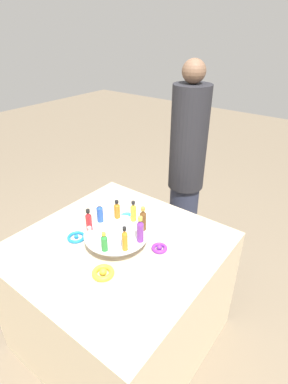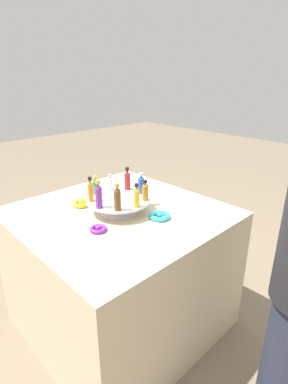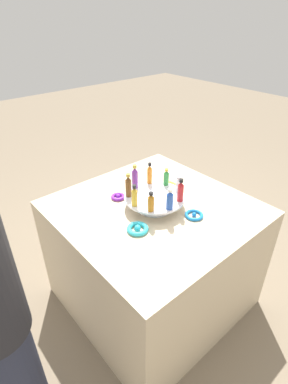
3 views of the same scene
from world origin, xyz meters
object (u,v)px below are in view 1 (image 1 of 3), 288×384
(bottle_brown, at_px, (143,219))
(bottle_gold, at_px, (134,212))
(ribbon_bow_teal, at_px, (128,218))
(bottle_clear, at_px, (90,235))
(bottle_purple, at_px, (140,230))
(bottle_blue, at_px, (100,213))
(ribbon_bow_gold, at_px, (103,273))
(bottle_green, at_px, (104,242))
(bottle_amber, at_px, (117,210))
(ribbon_bow_purple, at_px, (159,248))
(display_stand, at_px, (117,237))
(bottle_orange, at_px, (125,239))
(ribbon_bow_blue, at_px, (76,237))
(person_figure, at_px, (186,170))
(bottle_red, at_px, (89,221))

(bottle_brown, xyz_separation_m, bottle_gold, (-0.03, -0.09, -0.01))
(ribbon_bow_teal, bearing_deg, bottle_clear, 8.45)
(bottle_purple, bearing_deg, bottle_blue, -90.40)
(bottle_blue, height_order, ribbon_bow_gold, bottle_blue)
(bottle_green, distance_m, bottle_amber, 0.29)
(bottle_brown, distance_m, ribbon_bow_purple, 0.17)
(display_stand, relative_size, bottle_orange, 2.55)
(bottle_orange, xyz_separation_m, bottle_brown, (-0.18, -0.03, 0.00))
(bottle_brown, height_order, ribbon_bow_teal, bottle_brown)
(ribbon_bow_blue, relative_size, ribbon_bow_gold, 0.95)
(bottle_gold, bearing_deg, bottle_blue, -50.40)
(bottle_orange, distance_m, bottle_brown, 0.19)
(bottle_brown, distance_m, bottle_amber, 0.19)
(bottle_brown, bearing_deg, ribbon_bow_blue, -55.07)
(bottle_brown, xyz_separation_m, ribbon_bow_purple, (0.01, 0.12, -0.13))
(bottle_blue, bearing_deg, bottle_amber, 149.60)
(bottle_orange, height_order, person_figure, person_figure)
(bottle_amber, bearing_deg, ribbon_bow_purple, 88.15)
(bottle_purple, relative_size, bottle_red, 1.10)
(bottle_green, xyz_separation_m, bottle_gold, (-0.28, -0.05, 0.01))
(bottle_gold, relative_size, ribbon_bow_gold, 1.17)
(bottle_purple, xyz_separation_m, ribbon_bow_blue, (0.13, -0.35, -0.13))
(bottle_purple, bearing_deg, bottle_brown, -150.40)
(bottle_gold, bearing_deg, ribbon_bow_teal, -122.29)
(ribbon_bow_teal, bearing_deg, bottle_blue, -12.47)
(bottle_green, bearing_deg, ribbon_bow_purple, 145.91)
(bottle_gold, bearing_deg, ribbon_bow_purple, 78.37)
(ribbon_bow_purple, relative_size, ribbon_bow_teal, 0.76)
(ribbon_bow_teal, bearing_deg, bottle_purple, 52.80)
(bottle_red, relative_size, ribbon_bow_gold, 1.25)
(bottle_purple, distance_m, bottle_gold, 0.19)
(bottle_clear, bearing_deg, bottle_green, 89.60)
(bottle_green, distance_m, ribbon_bow_teal, 0.39)
(display_stand, xyz_separation_m, bottle_gold, (-0.14, 0.00, 0.08))
(bottle_green, height_order, bottle_purple, bottle_purple)
(bottle_orange, bearing_deg, display_stand, -120.40)
(bottle_blue, bearing_deg, ribbon_bow_blue, -27.77)
(person_figure, bearing_deg, ribbon_bow_purple, 14.11)
(ribbon_bow_blue, relative_size, person_figure, 0.06)
(bottle_purple, bearing_deg, bottle_clear, -50.40)
(bottle_purple, distance_m, person_figure, 0.97)
(display_stand, xyz_separation_m, ribbon_bow_teal, (-0.21, -0.10, -0.04))
(bottle_brown, relative_size, bottle_gold, 1.12)
(ribbon_bow_blue, bearing_deg, bottle_red, 109.86)
(display_stand, xyz_separation_m, ribbon_bow_gold, (0.21, 0.10, -0.04))
(bottle_red, relative_size, ribbon_bow_teal, 1.19)
(ribbon_bow_purple, bearing_deg, bottle_red, -62.69)
(bottle_gold, height_order, bottle_blue, bottle_gold)
(bottle_red, bearing_deg, bottle_brown, 129.60)
(ribbon_bow_blue, distance_m, ribbon_bow_purple, 0.47)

